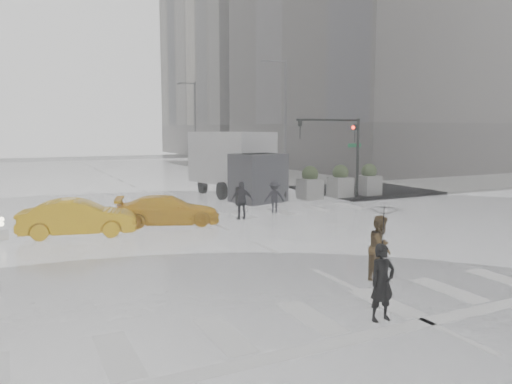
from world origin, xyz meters
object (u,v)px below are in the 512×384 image
traffic_signal_pole (343,142)px  taxi_mid (78,218)px  box_truck (238,163)px  pedestrian_brown (381,248)px

traffic_signal_pole → taxi_mid: bearing=-166.7°
box_truck → taxi_mid: bearing=-159.8°
taxi_mid → traffic_signal_pole: bearing=-63.7°
traffic_signal_pole → box_truck: bearing=145.9°
box_truck → traffic_signal_pole: bearing=-49.2°
pedestrian_brown → taxi_mid: pedestrian_brown is taller
taxi_mid → box_truck: bearing=-41.8°
pedestrian_brown → taxi_mid: bearing=97.2°
pedestrian_brown → box_truck: size_ratio=0.24×
pedestrian_brown → taxi_mid: 11.19m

